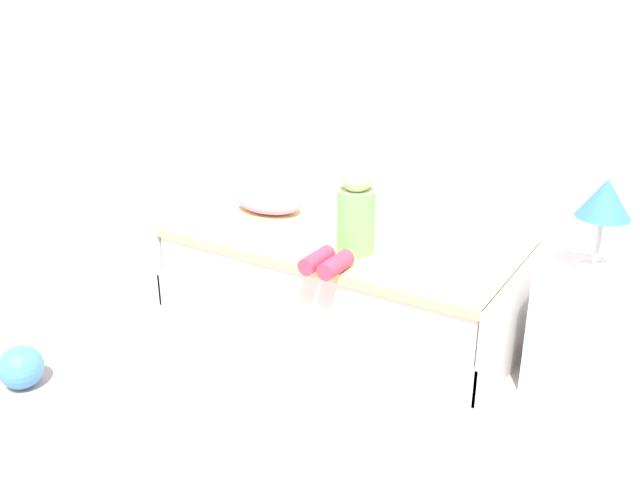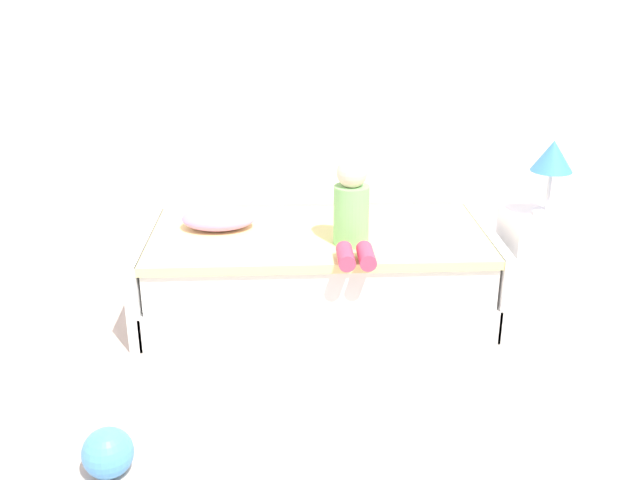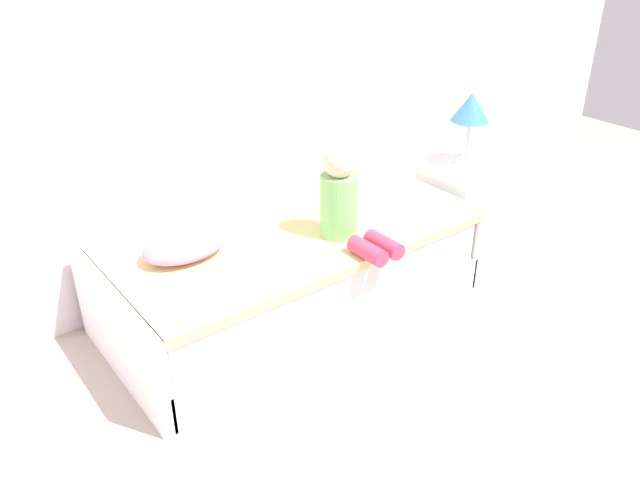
{
  "view_description": "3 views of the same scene",
  "coord_description": "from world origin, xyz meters",
  "px_view_note": "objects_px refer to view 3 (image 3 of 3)",
  "views": [
    {
      "loc": [
        1.67,
        -1.08,
        1.88
      ],
      "look_at": [
        -0.09,
        1.75,
        0.55
      ],
      "focal_mm": 37.51,
      "sensor_mm": 36.0,
      "label": 1
    },
    {
      "loc": [
        -0.27,
        -1.95,
        2.0
      ],
      "look_at": [
        -0.09,
        1.75,
        0.55
      ],
      "focal_mm": 40.0,
      "sensor_mm": 36.0,
      "label": 2
    },
    {
      "loc": [
        -1.84,
        -0.54,
        2.09
      ],
      "look_at": [
        -0.09,
        1.75,
        0.55
      ],
      "focal_mm": 35.58,
      "sensor_mm": 36.0,
      "label": 3
    }
  ],
  "objects_px": {
    "pillow": "(184,245)",
    "bed": "(293,271)",
    "nightstand": "(460,203)",
    "child_figure": "(345,202)",
    "table_lamp": "(471,111)"
  },
  "relations": [
    {
      "from": "pillow",
      "to": "nightstand",
      "type": "bearing_deg",
      "value": -3.98
    },
    {
      "from": "bed",
      "to": "nightstand",
      "type": "height_order",
      "value": "nightstand"
    },
    {
      "from": "table_lamp",
      "to": "bed",
      "type": "bearing_deg",
      "value": 178.51
    },
    {
      "from": "nightstand",
      "to": "child_figure",
      "type": "xyz_separation_m",
      "value": [
        -1.17,
        -0.19,
        0.4
      ]
    },
    {
      "from": "nightstand",
      "to": "table_lamp",
      "type": "xyz_separation_m",
      "value": [
        0.0,
        0.0,
        0.64
      ]
    },
    {
      "from": "pillow",
      "to": "bed",
      "type": "bearing_deg",
      "value": -9.59
    },
    {
      "from": "nightstand",
      "to": "child_figure",
      "type": "height_order",
      "value": "child_figure"
    },
    {
      "from": "nightstand",
      "to": "pillow",
      "type": "height_order",
      "value": "pillow"
    },
    {
      "from": "pillow",
      "to": "table_lamp",
      "type": "bearing_deg",
      "value": -3.98
    },
    {
      "from": "nightstand",
      "to": "bed",
      "type": "bearing_deg",
      "value": 178.51
    },
    {
      "from": "nightstand",
      "to": "table_lamp",
      "type": "distance_m",
      "value": 0.64
    },
    {
      "from": "nightstand",
      "to": "pillow",
      "type": "distance_m",
      "value": 1.96
    },
    {
      "from": "bed",
      "to": "pillow",
      "type": "bearing_deg",
      "value": 170.41
    },
    {
      "from": "table_lamp",
      "to": "child_figure",
      "type": "relative_size",
      "value": 0.88
    },
    {
      "from": "nightstand",
      "to": "child_figure",
      "type": "relative_size",
      "value": 1.18
    }
  ]
}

